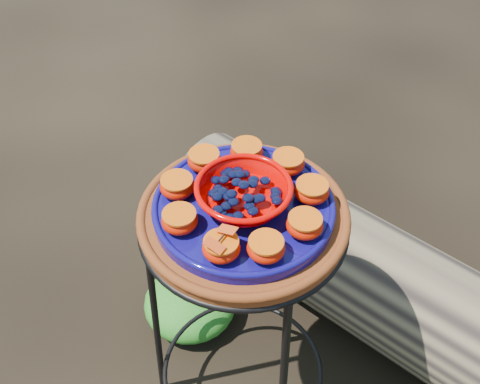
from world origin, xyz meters
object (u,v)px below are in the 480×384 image
Objects in this scene: cobalt_plate at (244,208)px; driftwood_log at (442,321)px; terracotta_saucer at (243,218)px; plant_stand at (243,326)px; red_bowl at (244,195)px.

cobalt_plate is 0.19× the size of driftwood_log.
cobalt_plate reaches higher than terracotta_saucer.
plant_stand is at bearing 0.00° from terracotta_saucer.
cobalt_plate is at bearing 0.00° from red_bowl.
cobalt_plate is at bearing -128.97° from driftwood_log.
driftwood_log is at bearing 51.03° from terracotta_saucer.
plant_stand is 0.40× the size of driftwood_log.
red_bowl is 0.10× the size of driftwood_log.
plant_stand is 1.78× the size of terracotta_saucer.
terracotta_saucer reaches higher than driftwood_log.
driftwood_log is (0.35, 0.43, -0.58)m from cobalt_plate.
terracotta_saucer is at bearing -128.97° from driftwood_log.
red_bowl is at bearing 0.00° from terracotta_saucer.
terracotta_saucer is at bearing 0.00° from red_bowl.
cobalt_plate is 2.00× the size of red_bowl.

